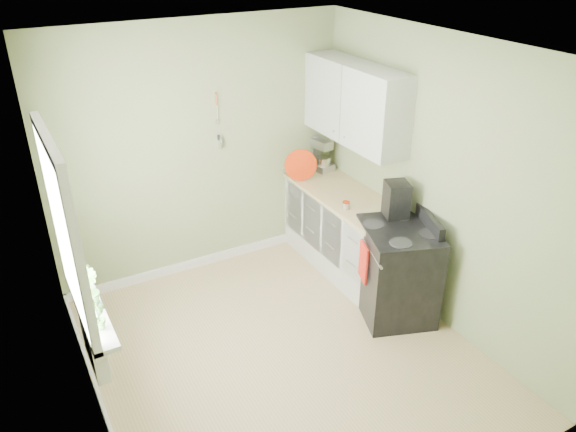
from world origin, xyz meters
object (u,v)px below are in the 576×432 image
stand_mixer (320,155)px  kettle (292,166)px  coffee_maker (396,202)px  stove (397,271)px

stand_mixer → kettle: (-0.36, 0.00, -0.07)m
kettle → coffee_maker: bearing=-76.3°
stove → stand_mixer: (0.14, 1.67, 0.61)m
kettle → coffee_maker: 1.46m
stove → kettle: 1.77m
stand_mixer → kettle: stand_mixer is taller
stand_mixer → coffee_maker: (-0.02, -1.42, 0.01)m
stand_mixer → coffee_maker: stand_mixer is taller
stove → coffee_maker: bearing=64.6°
stand_mixer → kettle: size_ratio=1.93×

